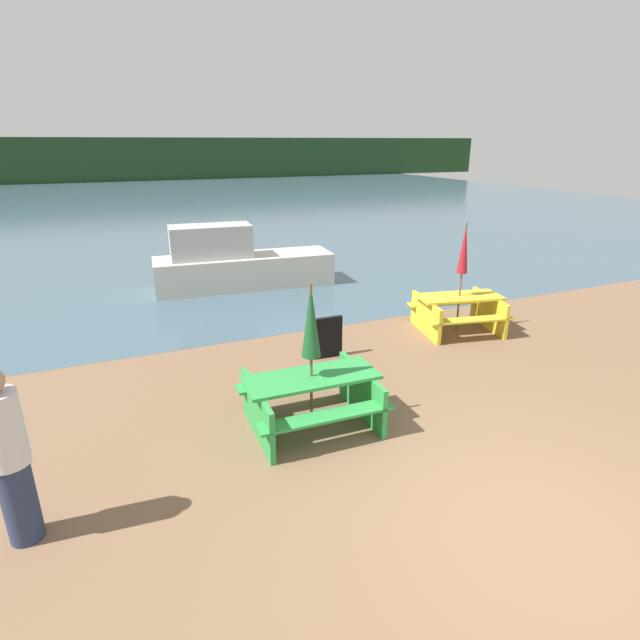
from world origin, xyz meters
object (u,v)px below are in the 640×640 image
(boat, at_px, (237,264))
(signboard, at_px, (327,337))
(picnic_table_green, at_px, (311,395))
(picnic_table_yellow, at_px, (458,310))
(umbrella_crimson, at_px, (464,250))
(umbrella_darkgreen, at_px, (311,322))
(person, at_px, (9,458))

(boat, relative_size, signboard, 6.27)
(picnic_table_green, distance_m, signboard, 2.31)
(picnic_table_yellow, bearing_deg, umbrella_crimson, 75.96)
(picnic_table_green, height_order, picnic_table_yellow, picnic_table_yellow)
(umbrella_crimson, bearing_deg, picnic_table_yellow, -104.04)
(picnic_table_green, distance_m, picnic_table_yellow, 4.65)
(boat, bearing_deg, umbrella_darkgreen, -91.90)
(picnic_table_green, xyz_separation_m, umbrella_crimson, (4.11, 2.17, 1.22))
(picnic_table_yellow, bearing_deg, boat, 123.44)
(picnic_table_green, xyz_separation_m, umbrella_darkgreen, (0.00, 0.00, 1.05))
(signboard, bearing_deg, picnic_table_yellow, 3.08)
(umbrella_darkgreen, bearing_deg, signboard, 60.50)
(umbrella_darkgreen, xyz_separation_m, umbrella_crimson, (4.11, 2.17, 0.17))
(picnic_table_yellow, relative_size, umbrella_crimson, 0.87)
(umbrella_darkgreen, bearing_deg, person, -166.50)
(boat, height_order, person, person)
(picnic_table_yellow, distance_m, umbrella_crimson, 1.22)
(picnic_table_yellow, height_order, boat, boat)
(umbrella_darkgreen, relative_size, boat, 0.43)
(umbrella_crimson, bearing_deg, signboard, -176.92)
(boat, bearing_deg, umbrella_crimson, -51.83)
(picnic_table_green, height_order, umbrella_darkgreen, umbrella_darkgreen)
(picnic_table_green, relative_size, signboard, 2.42)
(picnic_table_yellow, height_order, umbrella_darkgreen, umbrella_darkgreen)
(picnic_table_yellow, relative_size, umbrella_darkgreen, 0.95)
(picnic_table_yellow, height_order, umbrella_crimson, umbrella_crimson)
(umbrella_crimson, height_order, signboard, umbrella_crimson)
(person, bearing_deg, signboard, 32.09)
(signboard, bearing_deg, picnic_table_green, -119.50)
(person, relative_size, signboard, 2.43)
(picnic_table_yellow, xyz_separation_m, umbrella_darkgreen, (-4.11, -2.17, 1.05))
(umbrella_crimson, bearing_deg, picnic_table_green, -152.22)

